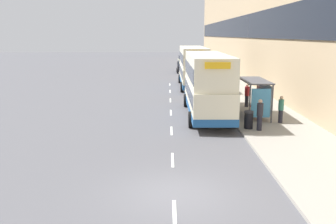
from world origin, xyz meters
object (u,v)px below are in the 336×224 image
object	(u,v)px
double_decker_bus_near	(207,84)
pedestrian_1	(280,109)
car_1	(183,67)
car_0	(183,60)
bus_shelter	(258,92)
litter_bin	(248,120)
pedestrian_at_shelter	(247,95)
double_decker_bus_ahead	(193,66)
pedestrian_2	(259,115)

from	to	relation	value
double_decker_bus_near	pedestrian_1	world-z (taller)	double_decker_bus_near
double_decker_bus_near	car_1	bearing A→B (deg)	90.80
car_0	double_decker_bus_near	bearing A→B (deg)	-90.19
bus_shelter	car_1	world-z (taller)	bus_shelter
car_1	litter_bin	distance (m)	35.02
car_1	pedestrian_at_shelter	size ratio (longest dim) A/B	2.31
double_decker_bus_ahead	double_decker_bus_near	bearing A→B (deg)	-89.93
bus_shelter	double_decker_bus_near	distance (m)	3.44
pedestrian_at_shelter	double_decker_bus_near	bearing A→B (deg)	-140.37
car_1	pedestrian_2	bearing A→B (deg)	-85.08
car_0	litter_bin	xyz separation A→B (m)	(1.92, -49.66, -0.20)
double_decker_bus_near	car_0	bearing A→B (deg)	89.81
pedestrian_2	litter_bin	size ratio (longest dim) A/B	1.74
double_decker_bus_ahead	car_0	distance (m)	31.00
car_0	car_1	bearing A→B (deg)	-92.27
bus_shelter	pedestrian_1	bearing A→B (deg)	-55.87
car_0	pedestrian_at_shelter	world-z (taller)	pedestrian_at_shelter
double_decker_bus_near	litter_bin	distance (m)	4.81
bus_shelter	car_1	bearing A→B (deg)	96.68
double_decker_bus_near	pedestrian_1	bearing A→B (deg)	-29.85
car_0	litter_bin	distance (m)	49.70
car_0	pedestrian_1	bearing A→B (deg)	-84.96
pedestrian_1	litter_bin	bearing A→B (deg)	-147.11
bus_shelter	litter_bin	bearing A→B (deg)	-111.34
double_decker_bus_ahead	car_1	distance (m)	16.30
bus_shelter	double_decker_bus_near	xyz separation A→B (m)	(-3.30, 0.90, 0.41)
double_decker_bus_ahead	litter_bin	distance (m)	18.88
bus_shelter	pedestrian_2	bearing A→B (deg)	-100.94
double_decker_bus_near	pedestrian_at_shelter	bearing A→B (deg)	39.63
litter_bin	bus_shelter	bearing A→B (deg)	68.66
bus_shelter	litter_bin	size ratio (longest dim) A/B	4.00
car_1	pedestrian_at_shelter	distance (m)	28.37
bus_shelter	litter_bin	world-z (taller)	bus_shelter
car_0	pedestrian_1	size ratio (longest dim) A/B	2.57
bus_shelter	car_0	xyz separation A→B (m)	(-3.14, 46.53, -1.01)
double_decker_bus_ahead	pedestrian_2	bearing A→B (deg)	-82.18
pedestrian_1	litter_bin	xyz separation A→B (m)	(-2.32, -1.50, -0.34)
car_0	bus_shelter	bearing A→B (deg)	-86.14
pedestrian_at_shelter	litter_bin	size ratio (longest dim) A/B	1.71
double_decker_bus_ahead	car_1	bearing A→B (deg)	91.46
pedestrian_at_shelter	pedestrian_2	world-z (taller)	pedestrian_2
bus_shelter	double_decker_bus_ahead	world-z (taller)	double_decker_bus_ahead
litter_bin	pedestrian_at_shelter	bearing A→B (deg)	79.26
double_decker_bus_near	pedestrian_2	world-z (taller)	double_decker_bus_near
bus_shelter	double_decker_bus_ahead	size ratio (longest dim) A/B	0.37
double_decker_bus_near	car_0	xyz separation A→B (m)	(0.15, 45.64, -1.42)
pedestrian_2	litter_bin	distance (m)	0.79
bus_shelter	car_0	distance (m)	46.65
pedestrian_at_shelter	double_decker_bus_ahead	bearing A→B (deg)	105.90
litter_bin	double_decker_bus_ahead	bearing A→B (deg)	96.38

